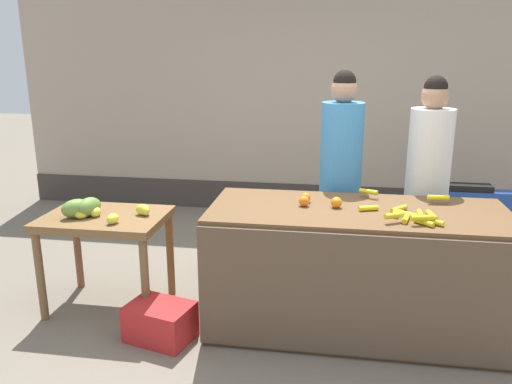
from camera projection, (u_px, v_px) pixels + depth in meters
ground_plane at (296, 320)px, 3.80m from camera, size 24.00×24.00×0.00m
market_wall_back at (317, 99)px, 6.11m from camera, size 7.50×0.23×2.88m
fruit_stall_counter at (355, 270)px, 3.61m from camera, size 2.07×0.88×0.90m
side_table_wooden at (106, 229)px, 3.85m from camera, size 0.92×0.66×0.76m
banana_bunch_pile at (408, 212)px, 3.35m from camera, size 0.65×0.68×0.07m
orange_pile at (317, 201)px, 3.57m from camera, size 0.30×0.17×0.08m
mango_papaya_pile at (92, 209)px, 3.77m from camera, size 0.67×0.35×0.14m
vendor_woman_blue_shirt at (340, 182)px, 4.15m from camera, size 0.34×0.34×1.82m
vendor_woman_white_shirt at (426, 188)px, 4.05m from camera, size 0.34×0.34×1.79m
parked_motorcycle at (476, 214)px, 5.00m from camera, size 1.60×0.18×0.88m
produce_crate at (160, 322)px, 3.53m from camera, size 0.51×0.42×0.26m
produce_sack at (219, 249)px, 4.55m from camera, size 0.40×0.34×0.47m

